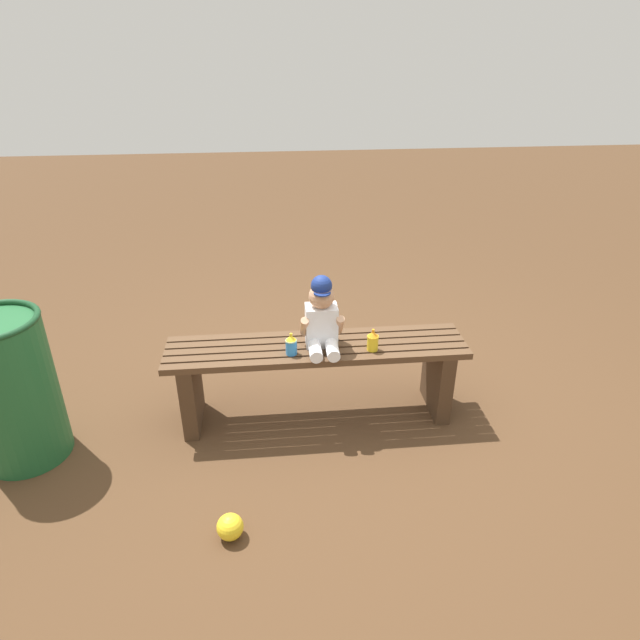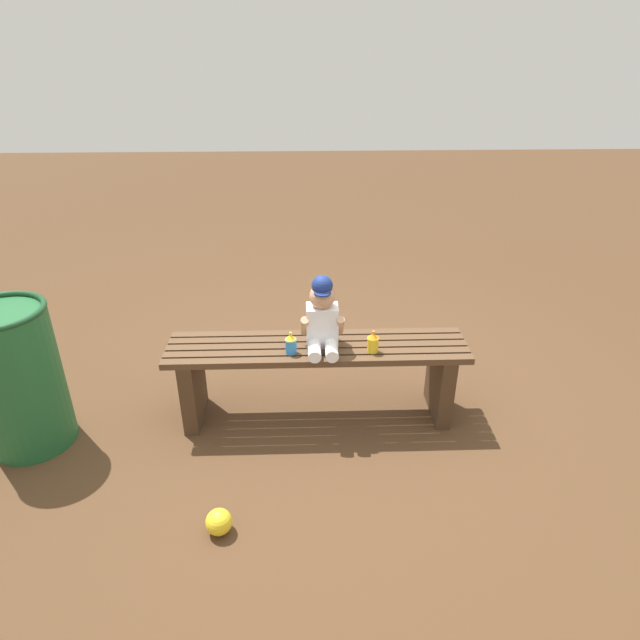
% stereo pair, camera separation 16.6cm
% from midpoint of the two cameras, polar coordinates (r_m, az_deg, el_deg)
% --- Properties ---
extents(ground_plane, '(16.00, 16.00, 0.00)m').
position_cam_midpoint_polar(ground_plane, '(3.26, -1.81, -9.73)').
color(ground_plane, '#4C331E').
extents(park_bench, '(1.64, 0.35, 0.47)m').
position_cam_midpoint_polar(park_bench, '(3.08, -1.90, -5.12)').
color(park_bench, '#513823').
rests_on(park_bench, ground_plane).
extents(child_figure, '(0.23, 0.27, 0.40)m').
position_cam_midpoint_polar(child_figure, '(2.91, -1.45, 0.32)').
color(child_figure, white).
rests_on(child_figure, park_bench).
extents(sippy_cup_left, '(0.06, 0.06, 0.12)m').
position_cam_midpoint_polar(sippy_cup_left, '(2.90, -4.65, -2.56)').
color(sippy_cup_left, '#338CE5').
rests_on(sippy_cup_left, park_bench).
extents(sippy_cup_right, '(0.06, 0.06, 0.12)m').
position_cam_midpoint_polar(sippy_cup_right, '(2.93, 3.89, -2.14)').
color(sippy_cup_right, yellow).
rests_on(sippy_cup_right, park_bench).
extents(toy_ball, '(0.12, 0.12, 0.12)m').
position_cam_midpoint_polar(toy_ball, '(2.61, -11.25, -20.37)').
color(toy_ball, yellow).
rests_on(toy_ball, ground_plane).
extents(trash_bin, '(0.44, 0.44, 0.80)m').
position_cam_midpoint_polar(trash_bin, '(3.19, -30.73, -6.22)').
color(trash_bin, '#1E592D').
rests_on(trash_bin, ground_plane).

